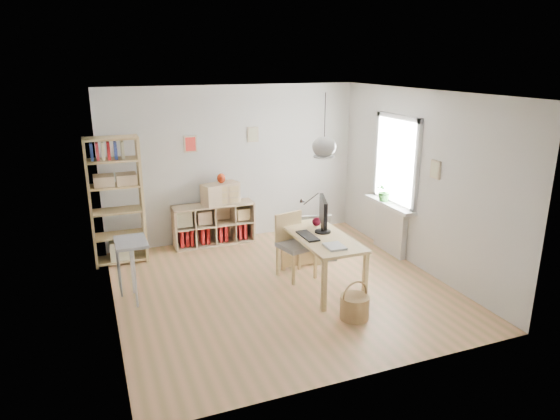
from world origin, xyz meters
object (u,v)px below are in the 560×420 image
object	(u,v)px
storage_chest	(316,244)
drawer_chest	(220,193)
cube_shelf	(212,227)
tall_bookshelf	(115,196)
chair	(294,241)
monitor	(323,213)
desk	(322,242)

from	to	relation	value
storage_chest	drawer_chest	distance (m)	1.87
storage_chest	drawer_chest	xyz separation A→B (m)	(-1.28, 1.17, 0.69)
cube_shelf	tall_bookshelf	xyz separation A→B (m)	(-1.56, -0.28, 0.79)
chair	monitor	xyz separation A→B (m)	(0.31, -0.32, 0.49)
cube_shelf	monitor	xyz separation A→B (m)	(1.10, -2.10, 0.73)
tall_bookshelf	storage_chest	world-z (taller)	tall_bookshelf
cube_shelf	chair	xyz separation A→B (m)	(0.79, -1.78, 0.24)
monitor	drawer_chest	bearing A→B (deg)	134.58
chair	tall_bookshelf	bearing A→B (deg)	134.48
storage_chest	cube_shelf	bearing A→B (deg)	154.06
tall_bookshelf	cube_shelf	bearing A→B (deg)	10.19
chair	drawer_chest	world-z (taller)	drawer_chest
tall_bookshelf	chair	xyz separation A→B (m)	(2.36, -1.50, -0.55)
chair	drawer_chest	xyz separation A→B (m)	(-0.64, 1.74, 0.36)
cube_shelf	drawer_chest	xyz separation A→B (m)	(0.16, -0.04, 0.60)
cube_shelf	monitor	distance (m)	2.48
chair	storage_chest	xyz separation A→B (m)	(0.64, 0.57, -0.33)
desk	chair	distance (m)	0.52
monitor	storage_chest	bearing A→B (deg)	89.21
storage_chest	monitor	xyz separation A→B (m)	(-0.33, -0.89, 0.82)
drawer_chest	storage_chest	bearing A→B (deg)	-58.65
storage_chest	monitor	world-z (taller)	monitor
tall_bookshelf	monitor	bearing A→B (deg)	-34.24
desk	drawer_chest	size ratio (longest dim) A/B	2.38
drawer_chest	monitor	bearing A→B (deg)	-81.57
desk	monitor	world-z (taller)	monitor
tall_bookshelf	drawer_chest	world-z (taller)	tall_bookshelf
desk	cube_shelf	bearing A→B (deg)	114.61
tall_bookshelf	chair	size ratio (longest dim) A/B	2.11
desk	drawer_chest	xyz separation A→B (m)	(-0.86, 2.19, 0.24)
tall_bookshelf	monitor	xyz separation A→B (m)	(2.67, -1.81, -0.06)
desk	tall_bookshelf	xyz separation A→B (m)	(-2.59, 1.95, 0.43)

